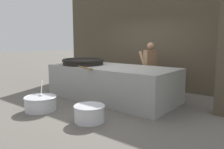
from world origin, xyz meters
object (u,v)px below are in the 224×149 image
at_px(giant_wok_near, 83,62).
at_px(cook, 150,66).
at_px(prep_bowl_meat, 89,113).
at_px(prep_bowl_vegetables, 40,103).

bearing_deg(giant_wok_near, cook, 42.56).
height_order(cook, prep_bowl_meat, cook).
height_order(giant_wok_near, prep_bowl_meat, giant_wok_near).
relative_size(cook, prep_bowl_meat, 2.49).
bearing_deg(cook, prep_bowl_vegetables, 80.23).
xyz_separation_m(giant_wok_near, prep_bowl_meat, (1.76, -1.53, -0.85)).
height_order(cook, prep_bowl_vegetables, cook).
distance_m(prep_bowl_vegetables, prep_bowl_meat, 1.45).
relative_size(prep_bowl_vegetables, prep_bowl_meat, 1.32).
bearing_deg(cook, prep_bowl_meat, 105.73).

